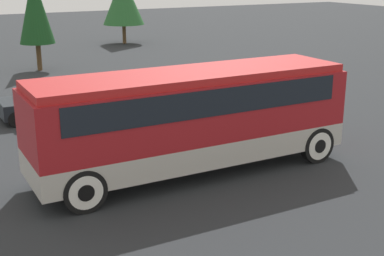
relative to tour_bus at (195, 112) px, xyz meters
name	(u,v)px	position (x,y,z in m)	size (l,w,h in m)	color
ground_plane	(192,172)	(-0.10, 0.00, -1.82)	(120.00, 120.00, 0.00)	#26282B
tour_bus	(195,112)	(0.00, 0.00, 0.00)	(9.37, 2.56, 3.01)	#B7B2A8
parked_car_near	(158,106)	(1.23, 5.14, -1.11)	(4.09, 1.94, 1.42)	#2D5638
parked_car_mid	(52,100)	(-2.11, 8.08, -1.14)	(4.18, 1.90, 1.36)	black
tree_center	(123,0)	(8.52, 27.04, 1.57)	(3.22, 3.22, 5.30)	brown
tree_right	(35,9)	(-0.15, 18.61, 1.73)	(2.01, 2.01, 5.56)	brown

